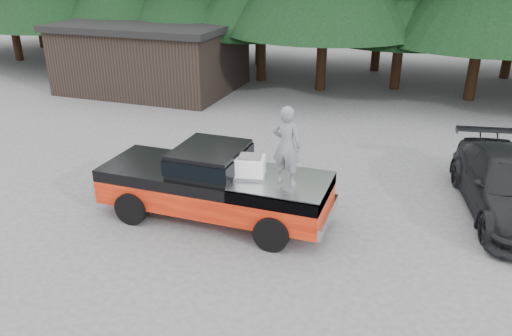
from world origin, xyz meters
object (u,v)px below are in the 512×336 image
(parked_car, at_px, (510,186))
(man_on_bed, at_px, (286,146))
(pickup_truck, at_px, (215,194))
(air_compressor, at_px, (250,167))
(utility_building, at_px, (153,55))

(parked_car, bearing_deg, man_on_bed, -161.21)
(pickup_truck, bearing_deg, air_compressor, -3.31)
(man_on_bed, relative_size, parked_car, 0.35)
(man_on_bed, xyz_separation_m, parked_car, (5.20, 2.93, -1.49))
(air_compressor, distance_m, utility_building, 14.86)
(pickup_truck, distance_m, man_on_bed, 2.50)
(parked_car, bearing_deg, pickup_truck, -169.22)
(air_compressor, relative_size, man_on_bed, 0.37)
(parked_car, bearing_deg, air_compressor, -165.71)
(utility_building, bearing_deg, air_compressor, -50.76)
(pickup_truck, distance_m, air_compressor, 1.34)
(pickup_truck, height_order, air_compressor, air_compressor)
(utility_building, bearing_deg, pickup_truck, -53.70)
(parked_car, relative_size, utility_building, 0.64)
(man_on_bed, height_order, parked_car, man_on_bed)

